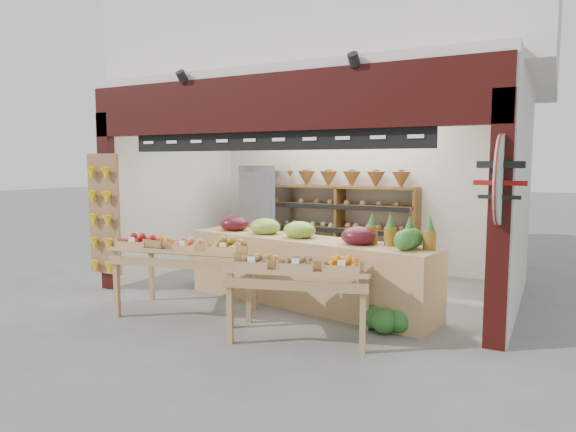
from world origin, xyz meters
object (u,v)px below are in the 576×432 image
Objects in this scene: cardboard_stack at (236,266)px; mid_counter at (305,268)px; refrigerator at (265,216)px; watermelon_pile at (386,309)px; back_shelving at (340,206)px; display_table_left at (181,250)px; display_table_right at (301,269)px.

mid_counter is (1.61, -0.75, 0.25)m from cardboard_stack.
watermelon_pile is (3.09, -2.51, -0.72)m from refrigerator.
cardboard_stack is at bearing 157.92° from watermelon_pile.
refrigerator is at bearing 99.45° from cardboard_stack.
cardboard_stack is (-1.12, -1.70, -0.89)m from back_shelving.
refrigerator is 0.50× the size of mid_counter.
display_table_left is at bearing -102.88° from back_shelving.
refrigerator is at bearing 140.98° from watermelon_pile.
display_table_left is (0.33, -1.75, 0.55)m from cardboard_stack.
watermelon_pile is (0.74, 0.77, -0.55)m from display_table_right.
mid_counter is 5.10× the size of watermelon_pile.
back_shelving is at bearing 121.39° from watermelon_pile.
display_table_right reaches higher than watermelon_pile.
display_table_right is at bearing -5.58° from display_table_left.
refrigerator is 1.04× the size of display_table_left.
refrigerator is at bearing 131.24° from mid_counter.
refrigerator is 1.10× the size of display_table_right.
refrigerator is 2.82m from mid_counter.
refrigerator reaches higher than watermelon_pile.
refrigerator is 3.15m from display_table_left.
refrigerator is (-1.34, -0.36, -0.20)m from back_shelving.
watermelon_pile is (2.54, 0.59, -0.59)m from display_table_left.
display_table_right is at bearing -133.83° from watermelon_pile.
display_table_left is 2.47× the size of watermelon_pile.
display_table_right is 2.33× the size of watermelon_pile.
cardboard_stack is (0.22, -1.34, -0.69)m from refrigerator.
display_table_left is 2.68m from watermelon_pile.
mid_counter is 1.36m from watermelon_pile.
display_table_right is at bearing -42.15° from cardboard_stack.
display_table_right reaches higher than cardboard_stack.
back_shelving is 0.76× the size of mid_counter.
mid_counter is at bearing -24.97° from cardboard_stack.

